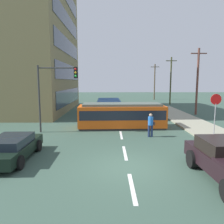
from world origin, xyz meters
name	(u,v)px	position (x,y,z in m)	size (l,w,h in m)	color
ground_plane	(119,124)	(0.00, 10.00, 0.00)	(120.00, 120.00, 0.00)	#375043
sidewalk_curb_right	(214,134)	(6.80, 6.00, 0.07)	(3.20, 36.00, 0.14)	gray
lane_stripe_0	(132,188)	(0.00, -2.00, 0.01)	(0.16, 2.40, 0.01)	silver
lane_stripe_1	(125,153)	(0.00, 2.00, 0.01)	(0.16, 2.40, 0.01)	silver
lane_stripe_2	(121,135)	(0.00, 6.00, 0.01)	(0.16, 2.40, 0.01)	silver
lane_stripe_3	(117,116)	(0.00, 14.65, 0.01)	(0.16, 2.40, 0.01)	silver
lane_stripe_4	(116,110)	(0.00, 20.65, 0.01)	(0.16, 2.40, 0.01)	silver
corner_building	(0,37)	(-14.91, 19.78, 9.60)	(17.39, 17.56, 19.20)	olive
streetcar_tram	(122,115)	(0.18, 8.65, 1.08)	(7.25, 2.75, 2.08)	#DD5514
city_bus	(109,106)	(-0.94, 15.55, 1.04)	(2.64, 5.79, 1.81)	#235090
pedestrian_crossing	(151,124)	(2.05, 5.48, 0.94)	(0.51, 0.36, 1.67)	#1C2A4E
parked_sedan_near	(12,148)	(-5.72, 1.01, 0.62)	(2.01, 4.38, 1.19)	black
stop_sign	(216,106)	(6.67, 5.73, 2.19)	(0.76, 0.07, 2.88)	gray
traffic_light_mast	(54,86)	(-4.99, 7.01, 3.58)	(3.03, 0.33, 5.09)	#333333
utility_pole_mid	(197,80)	(9.36, 15.98, 4.01)	(1.80, 0.24, 7.67)	brown
utility_pole_far	(171,80)	(9.40, 27.38, 4.12)	(1.80, 0.24, 7.88)	#4B4D29
utility_pole_distant	(155,81)	(8.72, 37.34, 3.94)	(1.80, 0.24, 7.53)	brown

